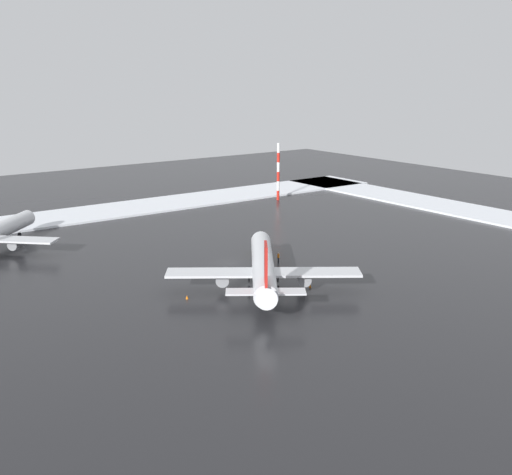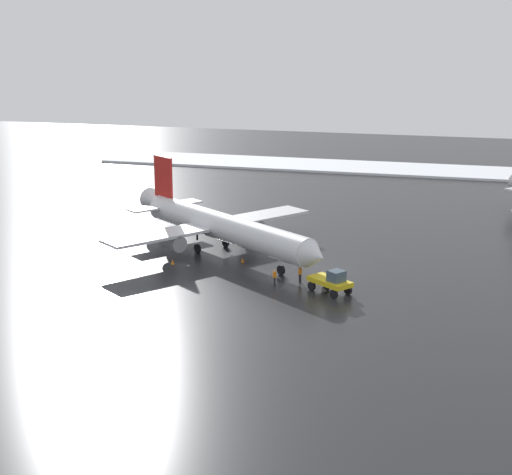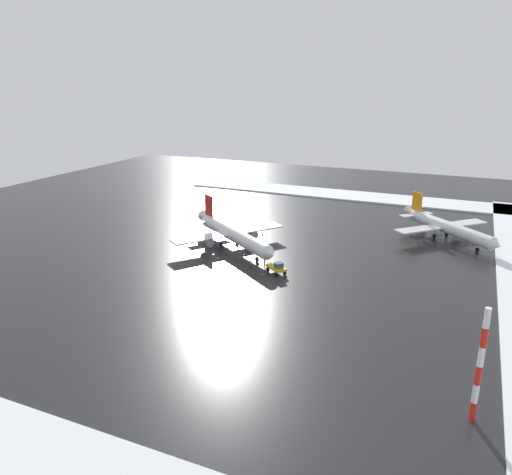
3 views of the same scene
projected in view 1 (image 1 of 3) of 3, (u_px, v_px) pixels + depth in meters
name	position (u px, v px, depth m)	size (l,w,h in m)	color
ground_plane	(229.00, 263.00, 107.40)	(240.00, 240.00, 0.00)	#232326
snow_bank_far	(107.00, 211.00, 146.41)	(152.00, 16.00, 0.44)	white
snow_bank_left	(474.00, 212.00, 145.70)	(14.00, 116.00, 0.44)	white
airplane_distant_tail	(263.00, 267.00, 93.87)	(25.20, 29.26, 10.07)	silver
pushback_tug	(261.00, 247.00, 112.43)	(4.46, 5.02, 2.50)	gold
ground_crew_by_nose_gear	(262.00, 256.00, 108.03)	(0.36, 0.36, 1.71)	black
ground_crew_beside_wing	(278.00, 257.00, 107.26)	(0.36, 0.36, 1.71)	black
antenna_mast	(278.00, 172.00, 159.07)	(0.70, 0.70, 14.20)	red
traffic_cone_near_nose	(187.00, 297.00, 90.05)	(0.36, 0.36, 0.55)	orange
traffic_cone_mid_line	(265.00, 277.00, 99.02)	(0.36, 0.36, 0.55)	orange
traffic_cone_wingtip_side	(310.00, 286.00, 94.83)	(0.36, 0.36, 0.55)	orange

